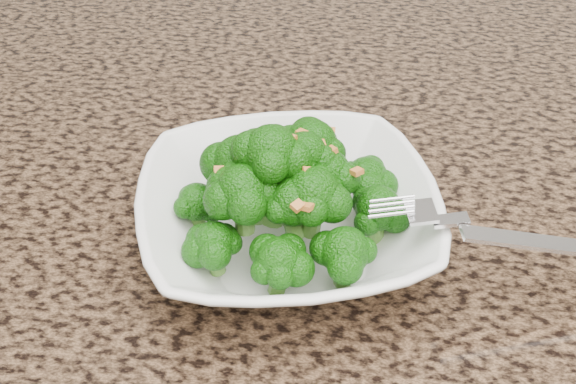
# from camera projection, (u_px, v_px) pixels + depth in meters

# --- Properties ---
(granite_counter) EXTENTS (1.64, 1.04, 0.03)m
(granite_counter) POSITION_uv_depth(u_px,v_px,m) (437.00, 223.00, 0.58)
(granite_counter) COLOR brown
(granite_counter) RESTS_ON cabinet
(bowl) EXTENTS (0.26, 0.26, 0.05)m
(bowl) POSITION_uv_depth(u_px,v_px,m) (288.00, 218.00, 0.52)
(bowl) COLOR white
(bowl) RESTS_ON granite_counter
(broccoli_pile) EXTENTS (0.19, 0.19, 0.07)m
(broccoli_pile) POSITION_uv_depth(u_px,v_px,m) (288.00, 150.00, 0.48)
(broccoli_pile) COLOR #165E0A
(broccoli_pile) RESTS_ON bowl
(garlic_topping) EXTENTS (0.11, 0.11, 0.01)m
(garlic_topping) POSITION_uv_depth(u_px,v_px,m) (288.00, 103.00, 0.46)
(garlic_topping) COLOR orange
(garlic_topping) RESTS_ON broccoli_pile
(fork) EXTENTS (0.19, 0.07, 0.01)m
(fork) POSITION_uv_depth(u_px,v_px,m) (457.00, 221.00, 0.47)
(fork) COLOR silver
(fork) RESTS_ON bowl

